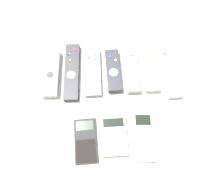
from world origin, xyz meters
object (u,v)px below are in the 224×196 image
object	(u,v)px
remote_2	(93,72)
remote_3	(113,71)
remote_5	(151,70)
calculator_1	(115,136)
remote_0	(51,74)
calculator_2	(144,137)
calculator_0	(86,141)
remote_1	(72,72)
remote_6	(170,69)
remote_4	(132,68)

from	to	relation	value
remote_2	remote_3	bearing A→B (deg)	0.11
remote_5	calculator_1	size ratio (longest dim) A/B	1.28
remote_3	remote_5	bearing A→B (deg)	-3.30
remote_0	calculator_2	distance (m)	0.38
calculator_0	calculator_2	bearing A→B (deg)	-1.07
remote_1	remote_3	distance (m)	0.14
remote_3	remote_0	bearing A→B (deg)	177.98
calculator_0	calculator_2	size ratio (longest dim) A/B	0.90
calculator_0	remote_6	bearing A→B (deg)	36.18
calculator_0	remote_2	bearing A→B (deg)	81.24
remote_1	calculator_1	size ratio (longest dim) A/B	1.71
remote_1	remote_2	bearing A→B (deg)	-1.76
remote_4	remote_5	xyz separation A→B (m)	(0.07, -0.01, 0.00)
remote_6	calculator_0	bearing A→B (deg)	-143.60
remote_0	remote_2	bearing A→B (deg)	1.79
remote_3	calculator_0	bearing A→B (deg)	-114.93
calculator_1	remote_2	bearing A→B (deg)	105.96
calculator_0	remote_3	bearing A→B (deg)	65.08
remote_3	remote_5	world-z (taller)	remote_5
remote_2	calculator_1	bearing A→B (deg)	-73.81
calculator_1	remote_5	bearing A→B (deg)	58.20
remote_1	remote_6	distance (m)	0.34
remote_1	remote_5	bearing A→B (deg)	0.25
remote_4	remote_5	world-z (taller)	same
remote_2	remote_3	size ratio (longest dim) A/B	1.12
remote_6	remote_5	bearing A→B (deg)	179.56
remote_5	calculator_2	size ratio (longest dim) A/B	1.01
calculator_1	remote_4	bearing A→B (deg)	72.60
remote_0	remote_4	xyz separation A→B (m)	(0.28, 0.01, -0.00)
remote_1	calculator_0	world-z (taller)	remote_1
remote_2	remote_6	distance (m)	0.27
remote_2	remote_6	xyz separation A→B (m)	(0.27, -0.00, 0.00)
remote_4	calculator_2	distance (m)	0.24
remote_0	remote_4	world-z (taller)	same
remote_4	remote_6	bearing A→B (deg)	-2.72
remote_1	calculator_2	distance (m)	0.33
calculator_1	calculator_2	size ratio (longest dim) A/B	0.79
remote_4	remote_3	bearing A→B (deg)	-175.67
calculator_1	remote_6	bearing A→B (deg)	47.42
remote_2	calculator_0	size ratio (longest dim) A/B	1.25
remote_2	calculator_2	bearing A→B (deg)	-56.29
remote_3	remote_4	bearing A→B (deg)	2.33
remote_1	calculator_2	xyz separation A→B (m)	(0.23, -0.24, -0.00)
remote_0	remote_3	bearing A→B (deg)	1.92
remote_2	remote_0	bearing A→B (deg)	179.74
remote_6	calculator_1	world-z (taller)	remote_6
remote_2	remote_3	xyz separation A→B (m)	(0.07, 0.00, 0.00)
remote_0	remote_2	size ratio (longest dim) A/B	0.97
remote_4	calculator_0	xyz separation A→B (m)	(-0.16, -0.24, -0.01)
remote_4	calculator_0	bearing A→B (deg)	-124.43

